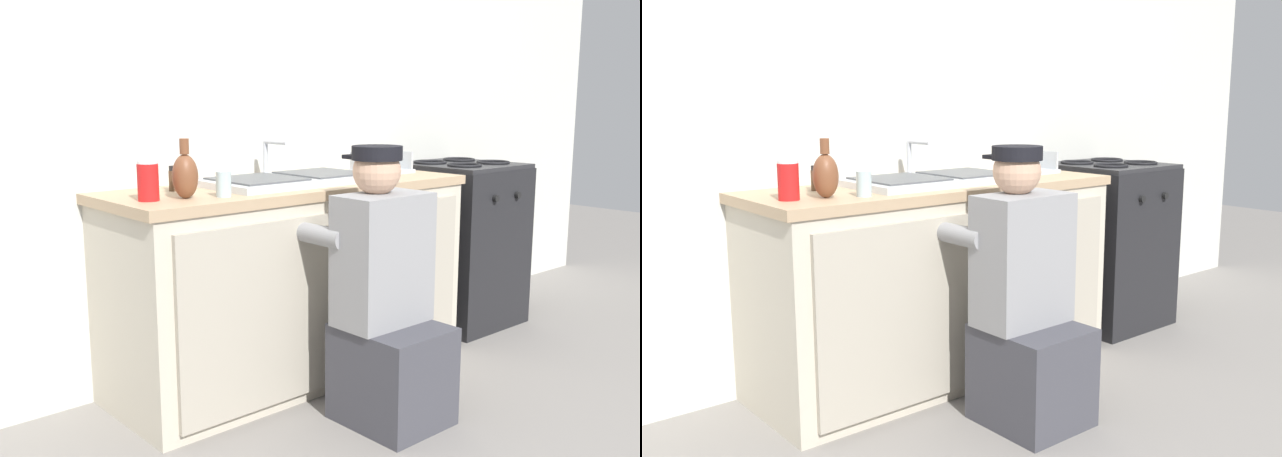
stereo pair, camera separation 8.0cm
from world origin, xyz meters
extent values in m
plane|color=gray|center=(0.00, 0.00, 0.00)|extent=(12.00, 12.00, 0.00)
cube|color=silver|center=(0.00, 0.65, 1.25)|extent=(6.00, 0.10, 2.50)
cube|color=beige|center=(0.00, 0.30, 0.43)|extent=(1.71, 0.60, 0.86)
cube|color=#AFA694|center=(-0.41, -0.01, 0.43)|extent=(0.75, 0.02, 0.76)
cube|color=#AFA694|center=(0.41, -0.01, 0.43)|extent=(0.75, 0.02, 0.76)
cube|color=tan|center=(0.00, 0.30, 0.88)|extent=(1.75, 0.62, 0.04)
cube|color=silver|center=(0.00, 0.30, 0.92)|extent=(0.80, 0.44, 0.03)
cube|color=#4C4F51|center=(-0.19, 0.30, 0.94)|extent=(0.33, 0.35, 0.01)
cube|color=#4C4F51|center=(0.19, 0.30, 0.94)|extent=(0.33, 0.35, 0.01)
cylinder|color=#B7BABF|center=(0.00, 0.49, 1.00)|extent=(0.02, 0.02, 0.18)
cylinder|color=#B7BABF|center=(0.00, 0.41, 1.09)|extent=(0.02, 0.16, 0.02)
cube|color=black|center=(1.25, 0.30, 0.45)|extent=(0.58, 0.60, 0.90)
cube|color=#262628|center=(1.25, 0.30, 0.91)|extent=(0.57, 0.59, 0.02)
torus|color=black|center=(1.11, 0.18, 0.93)|extent=(0.19, 0.19, 0.02)
torus|color=black|center=(1.38, 0.18, 0.93)|extent=(0.19, 0.19, 0.02)
torus|color=black|center=(1.11, 0.42, 0.93)|extent=(0.19, 0.19, 0.02)
torus|color=black|center=(1.38, 0.42, 0.93)|extent=(0.19, 0.19, 0.02)
cylinder|color=black|center=(1.14, -0.01, 0.76)|extent=(0.04, 0.02, 0.04)
cylinder|color=black|center=(1.35, -0.01, 0.76)|extent=(0.04, 0.02, 0.04)
cube|color=#3F3F47|center=(-0.03, -0.36, 0.20)|extent=(0.36, 0.40, 0.40)
cube|color=gray|center=(-0.03, -0.30, 0.66)|extent=(0.38, 0.22, 0.52)
sphere|color=tan|center=(-0.03, -0.26, 1.01)|extent=(0.19, 0.19, 0.19)
cylinder|color=black|center=(-0.03, -0.26, 1.08)|extent=(0.20, 0.20, 0.06)
cube|color=black|center=(-0.03, -0.18, 1.06)|extent=(0.13, 0.09, 0.02)
cylinder|color=gray|center=(-0.20, -0.10, 0.75)|extent=(0.08, 0.30, 0.08)
cylinder|color=gray|center=(0.14, -0.10, 0.75)|extent=(0.08, 0.30, 0.08)
cylinder|color=#ADC6CC|center=(-0.48, 0.12, 0.96)|extent=(0.06, 0.06, 0.10)
cube|color=#B2B7BC|center=(0.63, 0.33, 0.92)|extent=(0.28, 0.22, 0.02)
cube|color=#B2B7BC|center=(0.51, 0.33, 0.97)|extent=(0.01, 0.21, 0.10)
cube|color=#B2B7BC|center=(0.74, 0.33, 0.97)|extent=(0.01, 0.21, 0.10)
ellipsoid|color=brown|center=(-0.61, 0.18, 0.99)|extent=(0.10, 0.10, 0.17)
cylinder|color=brown|center=(-0.61, 0.18, 1.11)|extent=(0.04, 0.04, 0.06)
cylinder|color=#513823|center=(-0.54, 0.41, 0.95)|extent=(0.04, 0.04, 0.08)
cylinder|color=black|center=(-0.54, 0.41, 1.00)|extent=(0.04, 0.04, 0.02)
cylinder|color=red|center=(-0.75, 0.22, 0.98)|extent=(0.08, 0.08, 0.14)
cylinder|color=white|center=(-0.75, 0.22, 1.05)|extent=(0.08, 0.08, 0.01)
camera|label=1|loc=(-2.02, -2.20, 1.29)|focal=40.00mm
camera|label=2|loc=(-1.96, -2.25, 1.29)|focal=40.00mm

